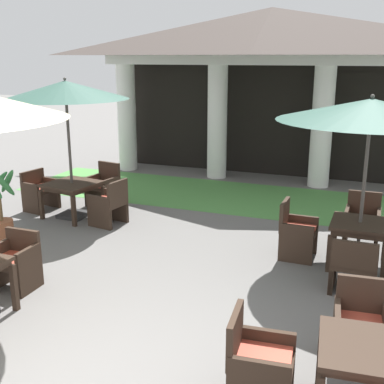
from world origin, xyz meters
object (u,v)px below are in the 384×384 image
Objects in this scene: patio_chair_mid_right_north at (104,186)px; patio_table_far_back at (360,229)px; patio_chair_mid_right_east at (109,204)px; patio_chair_far_back_south at (354,265)px; patio_umbrella_mid_right at (66,91)px; potted_palm_left_edge at (1,217)px; patio_chair_near_foreground_west at (258,364)px; patio_chair_near_foreground_north at (360,326)px; patio_table_near_foreground at (368,357)px; patio_chair_far_back_west at (296,232)px; patio_table_mid_right at (72,187)px; patio_umbrella_far_back at (371,111)px; patio_chair_mid_left_north at (16,262)px; patio_chair_mid_right_west at (40,191)px.

patio_chair_mid_right_north reaches higher than patio_table_far_back.
patio_chair_far_back_south is (4.56, -1.27, -0.01)m from patio_chair_mid_right_east.
patio_table_far_back is (5.51, -0.49, -1.90)m from patio_umbrella_mid_right.
patio_chair_near_foreground_west is at bearing -25.43° from potted_palm_left_edge.
patio_chair_near_foreground_north reaches higher than patio_table_far_back.
patio_chair_near_foreground_west is 1.04× the size of patio_table_far_back.
patio_table_near_foreground is 3.72m from patio_chair_far_back_west.
patio_chair_near_foreground_north is at bearing -13.25° from potted_palm_left_edge.
patio_chair_mid_right_east is 4.59m from patio_table_far_back.
patio_umbrella_mid_right reaches higher than patio_table_far_back.
patio_chair_mid_right_east is at bearing 141.39° from patio_table_near_foreground.
patio_umbrella_far_back is at bearing -5.04° from patio_table_mid_right.
patio_chair_far_back_west is (3.62, -0.31, 0.01)m from patio_chair_mid_right_east.
patio_chair_mid_left_north is at bearing -167.49° from patio_chair_mid_right_east.
patio_table_near_foreground is at bearing -86.36° from patio_umbrella_far_back.
patio_umbrella_mid_right reaches higher than patio_chair_mid_right_north.
patio_chair_mid_right_east is 1.04× the size of patio_table_far_back.
patio_chair_mid_right_west is (-2.01, 3.13, 0.02)m from patio_chair_mid_left_north.
patio_chair_far_back_west is (4.56, -0.47, -2.09)m from patio_umbrella_mid_right.
patio_chair_near_foreground_west is at bearing 44.92° from patio_chair_near_foreground_north.
patio_chair_near_foreground_west is at bearing 4.55° from patio_chair_far_back_west.
patio_table_near_foreground is 6.14m from patio_chair_mid_right_east.
patio_table_near_foreground is 0.98m from patio_chair_near_foreground_north.
patio_chair_mid_right_north is 0.34× the size of patio_umbrella_far_back.
patio_chair_mid_left_north is 3.72m from patio_chair_mid_right_west.
potted_palm_left_edge is at bearing -43.47° from patio_chair_mid_left_north.
patio_umbrella_far_back reaches higher than patio_chair_near_foreground_north.
patio_chair_mid_right_west is (-6.66, 4.15, -0.23)m from patio_table_near_foreground.
patio_chair_near_foreground_west is at bearing 142.38° from patio_chair_mid_right_north.
patio_chair_near_foreground_west is (-0.95, -0.09, -0.24)m from patio_table_near_foreground.
patio_chair_mid_right_north is at bearing 80.31° from patio_umbrella_mid_right.
patio_chair_mid_left_north is at bearing -6.15° from patio_chair_near_foreground_north.
potted_palm_left_edge reaches higher than patio_table_near_foreground.
patio_chair_near_foreground_west is at bearing -174.78° from patio_table_near_foreground.
patio_table_near_foreground is 1.03× the size of patio_chair_near_foreground_west.
patio_chair_mid_right_north reaches higher than patio_table_mid_right.
patio_chair_near_foreground_north is at bearing -86.94° from patio_umbrella_far_back.
patio_chair_far_back_west is at bearing 13.33° from potted_palm_left_edge.
potted_palm_left_edge is (-4.91, -1.16, 0.05)m from patio_chair_far_back_west.
patio_chair_far_back_west is 1.14× the size of patio_chair_far_back_south.
potted_palm_left_edge is (-1.43, 1.34, 0.07)m from patio_chair_mid_left_north.
patio_chair_near_foreground_west is 0.33× the size of patio_umbrella_far_back.
patio_chair_mid_left_north is 0.90× the size of patio_chair_mid_right_east.
patio_umbrella_far_back is (0.72, 3.59, 2.00)m from patio_chair_near_foreground_west.
patio_chair_far_back_west is 1.34m from patio_chair_far_back_south.
patio_umbrella_mid_right is at bearing -135.65° from patio_chair_near_foreground_west.
potted_palm_left_edge is (0.58, -1.79, 0.05)m from patio_chair_mid_right_west.
patio_chair_mid_left_north is 0.87× the size of patio_chair_far_back_west.
patio_umbrella_far_back is 2.03× the size of potted_palm_left_edge.
patio_chair_far_back_west is (3.48, 2.50, 0.03)m from patio_chair_mid_left_north.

